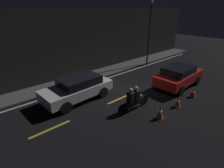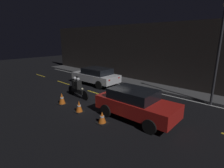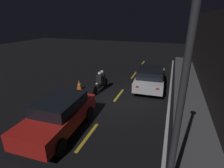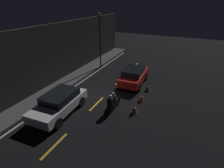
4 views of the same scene
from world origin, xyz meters
The scene contains 15 objects.
ground_plane centered at (0.00, 0.00, 0.00)m, with size 56.00×56.00×0.00m, color black.
raised_curb centered at (0.00, 4.27, 0.06)m, with size 28.00×1.76×0.13m.
building_front centered at (0.00, 5.29, 2.56)m, with size 28.00×0.30×5.12m.
lane_dash_b centered at (-5.50, 0.00, 0.00)m, with size 2.00×0.14×0.01m.
lane_dash_c centered at (-1.00, 0.00, 0.00)m, with size 2.00×0.14×0.01m.
lane_dash_d centered at (3.50, 0.00, 0.00)m, with size 2.00×0.14×0.01m.
lane_dash_e centered at (8.00, 0.00, 0.00)m, with size 2.00×0.14×0.01m.
lane_solid_kerb centered at (0.00, 3.14, 0.00)m, with size 25.20×0.14×0.01m.
sedan_white centered at (-2.94, 1.70, 0.78)m, with size 4.34×2.14×1.43m.
taxi_red centered at (3.45, -1.36, 0.79)m, with size 4.11×1.99×1.49m.
motorcycle centered at (-1.35, -1.42, 0.65)m, with size 2.28×0.39×1.38m.
traffic_cone_near centered at (-0.95, -2.86, 0.35)m, with size 0.50×0.50×0.72m.
traffic_cone_mid centered at (0.78, -2.85, 0.31)m, with size 0.48×0.48×0.63m.
traffic_cone_far centered at (2.63, -2.88, 0.28)m, with size 0.50×0.50×0.58m.
street_lamp centered at (5.73, 3.24, 3.24)m, with size 0.28×0.28×5.76m.
Camera 1 is at (-7.71, -6.86, 5.24)m, focal length 28.00 mm.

